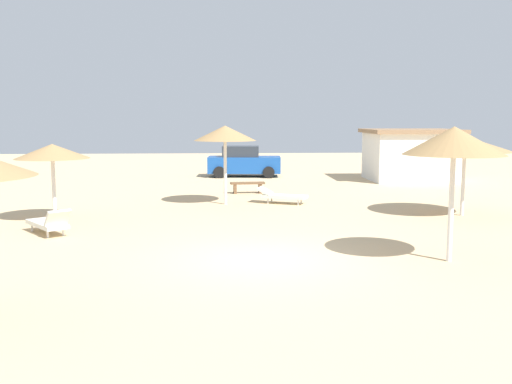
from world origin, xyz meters
TOP-DOWN VIEW (x-y plane):
  - ground_plane at (0.00, 0.00)m, footprint 80.00×80.00m
  - parasol_0 at (-6.30, 5.44)m, footprint 2.33×2.33m
  - parasol_1 at (7.14, 5.65)m, footprint 3.11×3.11m
  - parasol_3 at (-0.82, 8.67)m, footprint 2.34×2.34m
  - parasol_4 at (4.26, -0.44)m, footprint 2.29×2.29m
  - lounger_0 at (-5.87, 3.27)m, footprint 1.63×1.86m
  - lounger_3 at (1.32, 8.74)m, footprint 2.01×1.35m
  - bench_0 at (0.17, 11.81)m, footprint 1.52×0.50m
  - parked_car at (0.28, 19.02)m, footprint 4.11×2.21m
  - beach_cabana at (8.97, 16.64)m, footprint 4.68×4.00m

SIDE VIEW (x-z plane):
  - ground_plane at x=0.00m, z-range 0.00..0.00m
  - lounger_3 at x=1.32m, z-range 0.00..0.61m
  - lounger_0 at x=-5.87m, z-range -0.07..0.72m
  - bench_0 at x=0.17m, z-range 0.10..0.59m
  - parked_car at x=0.28m, z-range -0.04..1.68m
  - beach_cabana at x=8.97m, z-range 0.02..2.70m
  - parasol_0 at x=-6.30m, z-range 0.99..3.45m
  - parasol_1 at x=7.14m, z-range 1.07..3.75m
  - parasol_3 at x=-0.82m, z-range 1.20..4.18m
  - parasol_4 at x=4.26m, z-range 1.21..4.31m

